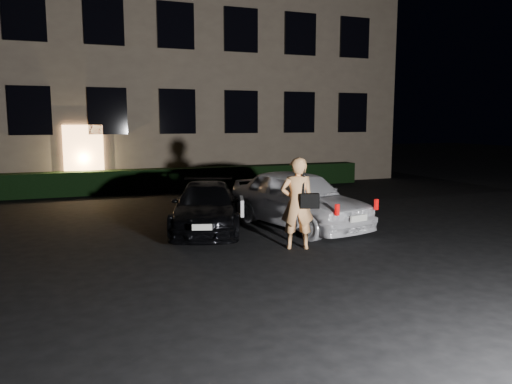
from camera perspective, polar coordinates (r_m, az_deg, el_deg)
name	(u,v)px	position (r m, az deg, el deg)	size (l,w,h in m)	color
ground	(302,261)	(9.64, 5.30, -7.84)	(80.00, 80.00, 0.00)	black
building	(157,46)	(23.89, -11.23, 16.06)	(20.00, 8.11, 12.00)	#736252
hedge	(181,179)	(19.38, -8.52, 1.47)	(15.00, 0.70, 0.85)	black
sedan	(206,207)	(12.23, -5.72, -1.70)	(2.68, 4.19, 1.13)	black
hatch	(298,198)	(12.54, 4.85, -0.72)	(2.65, 4.51, 1.44)	white
man	(298,203)	(10.35, 4.77, -1.28)	(0.80, 0.67, 1.91)	#F7AC68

